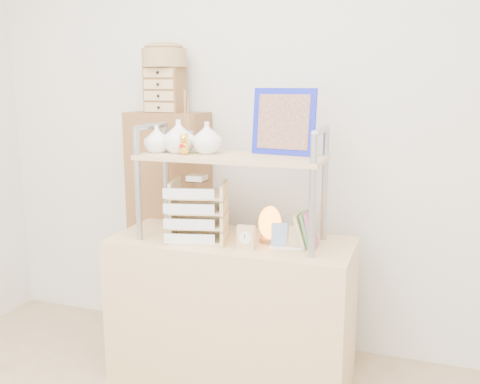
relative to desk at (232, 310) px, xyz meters
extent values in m
cube|color=silver|center=(0.00, 0.50, 0.93)|extent=(3.40, 0.02, 2.60)
cube|color=tan|center=(0.00, 0.00, 0.00)|extent=(1.20, 0.50, 0.75)
cube|color=brown|center=(-0.52, 0.37, 0.30)|extent=(0.45, 0.25, 1.35)
cylinder|color=#91959F|center=(-0.43, -0.15, 0.65)|extent=(0.03, 0.03, 0.55)
cylinder|color=#91959F|center=(-0.43, 0.15, 0.65)|extent=(0.03, 0.03, 0.55)
cylinder|color=#91959F|center=(-0.43, 0.00, 0.93)|extent=(0.03, 0.30, 0.03)
cylinder|color=#91959F|center=(0.43, -0.15, 0.65)|extent=(0.03, 0.03, 0.55)
cylinder|color=#91959F|center=(0.43, 0.15, 0.65)|extent=(0.03, 0.03, 0.55)
cylinder|color=#91959F|center=(0.43, 0.00, 0.93)|extent=(0.03, 0.30, 0.03)
cube|color=tan|center=(0.00, 0.00, 0.79)|extent=(0.90, 0.34, 0.02)
imported|color=white|center=(-0.39, -0.02, 0.86)|extent=(0.13, 0.13, 0.13)
imported|color=white|center=(-0.28, 0.00, 0.88)|extent=(0.16, 0.16, 0.16)
imported|color=white|center=(-0.13, 0.02, 0.87)|extent=(0.15, 0.15, 0.16)
cylinder|color=#2853AD|center=(-0.29, 0.12, 0.85)|extent=(0.07, 0.07, 0.10)
cube|color=#131DB9|center=(0.23, 0.10, 0.96)|extent=(0.32, 0.09, 0.32)
cube|color=#542F26|center=(0.23, 0.09, 0.96)|extent=(0.26, 0.07, 0.26)
cube|color=#B44F88|center=(0.40, 0.00, 0.46)|extent=(0.05, 0.12, 0.17)
cube|color=#53A65C|center=(0.38, 0.02, 0.46)|extent=(0.06, 0.12, 0.17)
cube|color=tan|center=(0.35, 0.00, 0.46)|extent=(0.07, 0.13, 0.17)
cube|color=tan|center=(-0.16, -0.04, 0.38)|extent=(0.32, 0.30, 0.01)
cube|color=white|center=(-0.16, -0.16, 0.41)|extent=(0.24, 0.07, 0.05)
cube|color=tan|center=(-0.16, -0.04, 0.45)|extent=(0.32, 0.30, 0.01)
cube|color=white|center=(-0.16, -0.16, 0.48)|extent=(0.24, 0.07, 0.05)
cube|color=tan|center=(-0.16, -0.04, 0.53)|extent=(0.32, 0.30, 0.01)
cube|color=white|center=(-0.16, -0.16, 0.55)|extent=(0.24, 0.07, 0.05)
cube|color=tan|center=(-0.16, -0.04, 0.60)|extent=(0.32, 0.30, 0.01)
cube|color=white|center=(-0.16, -0.16, 0.63)|extent=(0.24, 0.07, 0.05)
cube|color=beige|center=(-0.16, -0.06, 0.68)|extent=(0.08, 0.08, 0.03)
cylinder|color=brown|center=(0.19, 0.02, 0.39)|extent=(0.10, 0.10, 0.02)
ellipsoid|color=orange|center=(0.19, 0.02, 0.48)|extent=(0.12, 0.11, 0.16)
cube|color=tan|center=(0.12, -0.13, 0.43)|extent=(0.08, 0.04, 0.11)
cylinder|color=white|center=(0.12, -0.15, 0.44)|extent=(0.06, 0.01, 0.06)
cube|color=white|center=(0.29, -0.05, 0.38)|extent=(0.17, 0.08, 0.01)
cube|color=#204895|center=(0.25, -0.04, 0.44)|extent=(0.08, 0.04, 0.11)
cube|color=tan|center=(0.34, -0.03, 0.43)|extent=(0.08, 0.04, 0.10)
cube|color=brown|center=(-0.52, 0.35, 1.10)|extent=(0.20, 0.15, 0.25)
cube|color=tan|center=(-0.52, 0.27, 1.01)|extent=(0.18, 0.01, 0.05)
cube|color=tan|center=(-0.52, 0.27, 1.07)|extent=(0.18, 0.01, 0.05)
cube|color=tan|center=(-0.52, 0.27, 1.13)|extent=(0.18, 0.01, 0.05)
cube|color=tan|center=(-0.52, 0.27, 1.19)|extent=(0.18, 0.01, 0.05)
cylinder|color=olive|center=(-0.52, 0.35, 1.28)|extent=(0.25, 0.25, 0.10)
camera|label=1|loc=(0.87, -2.40, 1.13)|focal=40.00mm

